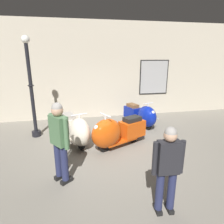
# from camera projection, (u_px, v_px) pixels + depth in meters

# --- Properties ---
(ground_plane) EXTENTS (60.00, 60.00, 0.00)m
(ground_plane) POSITION_uv_depth(u_px,v_px,m) (113.00, 150.00, 5.50)
(ground_plane) COLOR slate
(showroom_back_wall) EXTENTS (18.00, 0.63, 3.92)m
(showroom_back_wall) POSITION_uv_depth(u_px,v_px,m) (93.00, 71.00, 8.01)
(showroom_back_wall) COLOR #BCB29E
(showroom_back_wall) RESTS_ON ground
(scooter_0) EXTENTS (1.03, 1.78, 1.05)m
(scooter_0) POSITION_uv_depth(u_px,v_px,m) (76.00, 130.00, 5.70)
(scooter_0) COLOR black
(scooter_0) RESTS_ON ground
(scooter_1) EXTENTS (1.81, 1.19, 1.08)m
(scooter_1) POSITION_uv_depth(u_px,v_px,m) (115.00, 132.00, 5.50)
(scooter_1) COLOR black
(scooter_1) RESTS_ON ground
(scooter_2) EXTENTS (0.98, 1.67, 0.99)m
(scooter_2) POSITION_uv_depth(u_px,v_px,m) (142.00, 115.00, 7.18)
(scooter_2) COLOR black
(scooter_2) RESTS_ON ground
(lamppost) EXTENTS (0.28, 0.28, 3.16)m
(lamppost) POSITION_uv_depth(u_px,v_px,m) (31.00, 90.00, 6.04)
(lamppost) COLOR black
(lamppost) RESTS_ON ground
(visitor_0) EXTENTS (0.52, 0.26, 1.55)m
(visitor_0) POSITION_uv_depth(u_px,v_px,m) (168.00, 165.00, 3.10)
(visitor_0) COLOR black
(visitor_0) RESTS_ON ground
(visitor_1) EXTENTS (0.43, 0.49, 1.72)m
(visitor_1) POSITION_uv_depth(u_px,v_px,m) (59.00, 138.00, 3.89)
(visitor_1) COLOR black
(visitor_1) RESTS_ON ground
(info_stanchion) EXTENTS (0.39, 0.36, 0.96)m
(info_stanchion) POSITION_uv_depth(u_px,v_px,m) (62.00, 147.00, 4.81)
(info_stanchion) COLOR #333338
(info_stanchion) RESTS_ON ground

